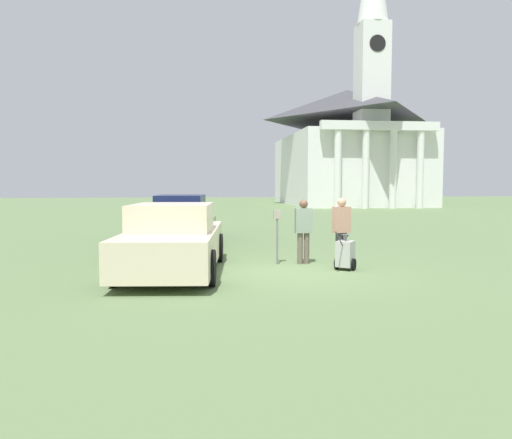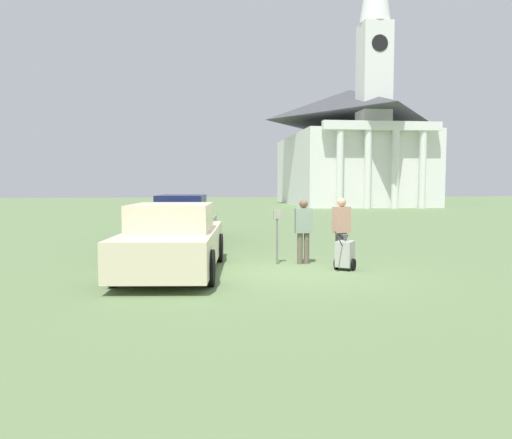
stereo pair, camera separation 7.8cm
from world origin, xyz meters
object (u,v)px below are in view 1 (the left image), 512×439
Objects in this scene: church at (348,144)px; parked_car_navy at (181,220)px; parked_car_sage at (178,230)px; person_supervisor at (341,227)px; parking_meter at (277,226)px; person_worker at (303,228)px; parked_car_cream at (174,241)px; equipment_cart at (345,254)px.

parked_car_navy is at bearing -117.52° from church.
parked_car_sage is 3.03× the size of person_supervisor.
person_worker reaches higher than parking_meter.
parked_car_navy reaches higher than parked_car_cream.
parked_car_navy is at bearing 156.10° from equipment_cart.
parked_car_cream is 1.01× the size of parked_car_sage.
parked_car_navy is (0.00, 6.39, 0.02)m from parked_car_cream.
person_supervisor is (4.12, -5.80, 0.21)m from parked_car_navy.
person_supervisor reaches higher than equipment_cart.
parked_car_sage is 3.13× the size of person_worker.
parking_meter is at bearing -59.33° from parked_car_navy.
parked_car_sage is 3.38m from parking_meter.
church is (15.03, 32.11, 5.12)m from parked_car_sage.
parked_car_sage is at bearing -115.08° from church.
church is at bearing 68.19° from parked_car_navy.
church is at bearing -108.07° from person_worker.
parking_meter is at bearing -109.98° from church.
church is (10.91, 34.64, 4.83)m from person_supervisor.
parking_meter is 1.87m from equipment_cart.
equipment_cart is (4.02, -0.10, -0.35)m from parked_car_cream.
person_supervisor is 36.64m from church.
parking_meter is at bearing 25.45° from parked_car_cream.
parked_car_cream reaches higher than equipment_cart.
parked_car_sage is 35.82m from church.
parking_meter is 36.84m from church.
parked_car_cream is 4.17m from person_supervisor.
parked_car_sage reaches higher than parking_meter.
person_worker is at bearing -28.99° from parked_car_sage.
parking_meter is 0.82× the size of person_supervisor.
equipment_cart is at bearing -52.57° from parked_car_navy.
person_worker reaches higher than parked_car_cream.
church is (15.03, 35.24, 5.06)m from parked_car_cream.
person_worker reaches higher than parked_car_navy.
parked_car_sage is 3.71× the size of parking_meter.
person_supervisor is at bearing -48.91° from parked_car_navy.
person_supervisor is (4.12, 0.59, 0.23)m from parked_car_cream.
parked_car_sage is 3.27m from parked_car_navy.
person_supervisor is at bearing 13.90° from parked_car_cream.
parked_car_cream is at bearing 16.40° from person_worker.
person_worker is 0.97× the size of person_supervisor.
parked_car_navy is 6.05m from parking_meter.
parked_car_navy is (-0.00, 3.27, 0.08)m from parked_car_sage.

